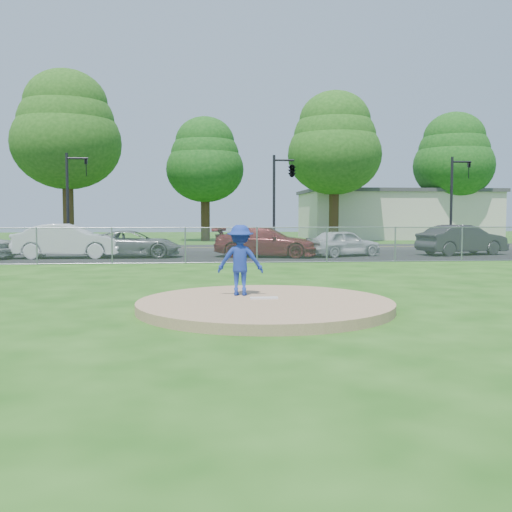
{
  "coord_description": "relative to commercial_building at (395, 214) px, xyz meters",
  "views": [
    {
      "loc": [
        -1.33,
        -11.86,
        1.97
      ],
      "look_at": [
        0.0,
        2.0,
        1.0
      ],
      "focal_mm": 40.0,
      "sensor_mm": 36.0,
      "label": 1
    }
  ],
  "objects": [
    {
      "name": "pitchers_mound",
      "position": [
        -16.0,
        -38.0,
        -2.06
      ],
      "size": [
        5.4,
        5.4,
        0.2
      ],
      "primitive_type": "cylinder",
      "color": "#A07B58",
      "rests_on": "ground"
    },
    {
      "name": "parking_lot",
      "position": [
        -16.0,
        -21.5,
        -2.15
      ],
      "size": [
        50.0,
        8.0,
        0.01
      ],
      "primitive_type": "cube",
      "color": "black",
      "rests_on": "ground"
    },
    {
      "name": "tree_center",
      "position": [
        -17.0,
        -4.0,
        4.31
      ],
      "size": [
        6.16,
        6.16,
        9.84
      ],
      "color": "#372414",
      "rests_on": "ground"
    },
    {
      "name": "pitcher",
      "position": [
        -16.47,
        -37.16,
        -1.17
      ],
      "size": [
        1.09,
        0.73,
        1.58
      ],
      "primitive_type": "imported",
      "rotation": [
        0.0,
        0.0,
        3.0
      ],
      "color": "navy",
      "rests_on": "pitchers_mound"
    },
    {
      "name": "commercial_building",
      "position": [
        0.0,
        0.0,
        0.0
      ],
      "size": [
        16.4,
        9.4,
        4.3
      ],
      "color": "beige",
      "rests_on": "ground"
    },
    {
      "name": "parked_car_gray",
      "position": [
        -20.61,
        -22.22,
        -1.51
      ],
      "size": [
        4.66,
        2.22,
        1.28
      ],
      "primitive_type": "imported",
      "rotation": [
        0.0,
        0.0,
        1.55
      ],
      "color": "slate",
      "rests_on": "parking_lot"
    },
    {
      "name": "tree_far_right",
      "position": [
        4.0,
        -3.0,
        4.9
      ],
      "size": [
        6.72,
        6.72,
        10.74
      ],
      "color": "#321C12",
      "rests_on": "ground"
    },
    {
      "name": "traffic_cone",
      "position": [
        -22.19,
        -22.71,
        -1.77
      ],
      "size": [
        0.39,
        0.39,
        0.77
      ],
      "primitive_type": "cone",
      "color": "orange",
      "rests_on": "parking_lot"
    },
    {
      "name": "chain_link_fence",
      "position": [
        -16.0,
        -26.0,
        -1.41
      ],
      "size": [
        40.0,
        0.06,
        1.5
      ],
      "primitive_type": "cube",
      "color": "gray",
      "rests_on": "ground"
    },
    {
      "name": "parked_car_white",
      "position": [
        -23.56,
        -22.42,
        -1.35
      ],
      "size": [
        4.89,
        1.74,
        1.61
      ],
      "primitive_type": "imported",
      "rotation": [
        0.0,
        0.0,
        1.56
      ],
      "color": "white",
      "rests_on": "parking_lot"
    },
    {
      "name": "traffic_signal_left",
      "position": [
        -24.76,
        -16.0,
        1.2
      ],
      "size": [
        1.28,
        0.2,
        5.6
      ],
      "color": "black",
      "rests_on": "ground"
    },
    {
      "name": "parked_car_darkred",
      "position": [
        -14.24,
        -22.56,
        -1.43
      ],
      "size": [
        5.35,
        3.3,
        1.45
      ],
      "primitive_type": "imported",
      "rotation": [
        0.0,
        0.0,
        1.3
      ],
      "color": "maroon",
      "rests_on": "parking_lot"
    },
    {
      "name": "tree_right",
      "position": [
        -7.0,
        -6.0,
        5.49
      ],
      "size": [
        7.28,
        7.28,
        11.63
      ],
      "color": "#362413",
      "rests_on": "ground"
    },
    {
      "name": "pitching_rubber",
      "position": [
        -16.0,
        -37.8,
        -1.94
      ],
      "size": [
        0.6,
        0.15,
        0.04
      ],
      "primitive_type": "cube",
      "color": "white",
      "rests_on": "pitchers_mound"
    },
    {
      "name": "tree_left",
      "position": [
        -27.0,
        -7.0,
        6.08
      ],
      "size": [
        7.84,
        7.84,
        12.53
      ],
      "color": "#3C2915",
      "rests_on": "ground"
    },
    {
      "name": "parked_car_charcoal",
      "position": [
        -4.1,
        -22.0,
        -1.39
      ],
      "size": [
        4.89,
        2.75,
        1.52
      ],
      "primitive_type": "imported",
      "rotation": [
        0.0,
        0.0,
        1.83
      ],
      "color": "#252527",
      "rests_on": "parking_lot"
    },
    {
      "name": "parked_car_pearl",
      "position": [
        -10.4,
        -22.45,
        -1.5
      ],
      "size": [
        4.14,
        2.95,
        1.31
      ],
      "primitive_type": "imported",
      "rotation": [
        0.0,
        0.0,
        1.98
      ],
      "color": "silver",
      "rests_on": "parking_lot"
    },
    {
      "name": "street",
      "position": [
        -16.0,
        -14.0,
        -2.16
      ],
      "size": [
        60.0,
        7.0,
        0.01
      ],
      "primitive_type": "cube",
      "color": "black",
      "rests_on": "ground"
    },
    {
      "name": "traffic_signal_right",
      "position": [
        -1.76,
        -16.0,
        1.2
      ],
      "size": [
        1.28,
        0.2,
        5.6
      ],
      "color": "black",
      "rests_on": "ground"
    },
    {
      "name": "traffic_signal_center",
      "position": [
        -12.03,
        -16.0,
        2.45
      ],
      "size": [
        1.42,
        2.48,
        5.6
      ],
      "color": "black",
      "rests_on": "ground"
    },
    {
      "name": "ground",
      "position": [
        -16.0,
        -28.0,
        -2.16
      ],
      "size": [
        120.0,
        120.0,
        0.0
      ],
      "primitive_type": "plane",
      "color": "#1B4B10",
      "rests_on": "ground"
    }
  ]
}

